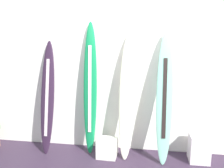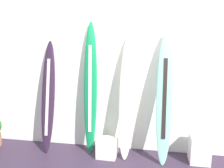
{
  "view_description": "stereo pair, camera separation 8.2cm",
  "coord_description": "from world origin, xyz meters",
  "px_view_note": "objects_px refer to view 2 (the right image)",
  "views": [
    {
      "loc": [
        0.34,
        -2.68,
        1.98
      ],
      "look_at": [
        -0.19,
        0.95,
        1.22
      ],
      "focal_mm": 37.55,
      "sensor_mm": 36.0,
      "label": 1
    },
    {
      "loc": [
        0.43,
        -2.67,
        1.98
      ],
      "look_at": [
        -0.19,
        0.95,
        1.22
      ],
      "focal_mm": 37.55,
      "sensor_mm": 36.0,
      "label": 2
    }
  ],
  "objects_px": {
    "surfboard_charcoal": "(48,98)",
    "display_block_left": "(199,149)",
    "surfboard_emerald": "(90,90)",
    "surfboard_ivory": "(127,98)",
    "surfboard_seafoam": "(164,100)",
    "display_block_center": "(107,148)"
  },
  "relations": [
    {
      "from": "surfboard_ivory",
      "to": "display_block_center",
      "type": "distance_m",
      "value": 0.91
    },
    {
      "from": "surfboard_seafoam",
      "to": "display_block_center",
      "type": "distance_m",
      "value": 1.25
    },
    {
      "from": "surfboard_charcoal",
      "to": "display_block_left",
      "type": "relative_size",
      "value": 4.33
    },
    {
      "from": "surfboard_charcoal",
      "to": "display_block_center",
      "type": "xyz_separation_m",
      "value": [
        1.04,
        -0.08,
        -0.79
      ]
    },
    {
      "from": "display_block_left",
      "to": "surfboard_emerald",
      "type": "bearing_deg",
      "value": 177.04
    },
    {
      "from": "surfboard_charcoal",
      "to": "surfboard_emerald",
      "type": "relative_size",
      "value": 0.86
    },
    {
      "from": "surfboard_emerald",
      "to": "surfboard_ivory",
      "type": "bearing_deg",
      "value": -5.45
    },
    {
      "from": "display_block_center",
      "to": "surfboard_emerald",
      "type": "bearing_deg",
      "value": 154.21
    },
    {
      "from": "surfboard_charcoal",
      "to": "display_block_left",
      "type": "xyz_separation_m",
      "value": [
        2.52,
        -0.02,
        -0.72
      ]
    },
    {
      "from": "surfboard_seafoam",
      "to": "display_block_center",
      "type": "height_order",
      "value": "surfboard_seafoam"
    },
    {
      "from": "surfboard_seafoam",
      "to": "surfboard_ivory",
      "type": "bearing_deg",
      "value": 175.77
    },
    {
      "from": "surfboard_ivory",
      "to": "surfboard_seafoam",
      "type": "height_order",
      "value": "surfboard_seafoam"
    },
    {
      "from": "surfboard_charcoal",
      "to": "surfboard_ivory",
      "type": "bearing_deg",
      "value": 0.41
    },
    {
      "from": "surfboard_emerald",
      "to": "surfboard_ivory",
      "type": "distance_m",
      "value": 0.63
    },
    {
      "from": "display_block_left",
      "to": "surfboard_ivory",
      "type": "bearing_deg",
      "value": 178.37
    },
    {
      "from": "surfboard_charcoal",
      "to": "surfboard_ivory",
      "type": "height_order",
      "value": "surfboard_ivory"
    },
    {
      "from": "surfboard_emerald",
      "to": "display_block_left",
      "type": "height_order",
      "value": "surfboard_emerald"
    },
    {
      "from": "surfboard_charcoal",
      "to": "surfboard_seafoam",
      "type": "relative_size",
      "value": 0.93
    },
    {
      "from": "surfboard_ivory",
      "to": "surfboard_seafoam",
      "type": "distance_m",
      "value": 0.59
    },
    {
      "from": "display_block_left",
      "to": "surfboard_charcoal",
      "type": "bearing_deg",
      "value": 179.46
    },
    {
      "from": "surfboard_ivory",
      "to": "surfboard_seafoam",
      "type": "bearing_deg",
      "value": -4.23
    },
    {
      "from": "display_block_left",
      "to": "surfboard_seafoam",
      "type": "bearing_deg",
      "value": -178.97
    }
  ]
}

